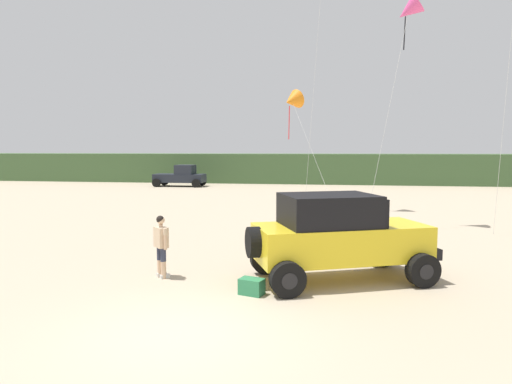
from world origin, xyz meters
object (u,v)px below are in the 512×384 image
(cooler_box, at_px, (252,287))
(kite_purple_stunt, at_px, (292,101))
(distant_pickup, at_px, (181,176))
(kite_black_sled, at_px, (409,10))
(jeep, at_px, (338,235))
(person_watching, at_px, (161,243))

(cooler_box, height_order, kite_purple_stunt, kite_purple_stunt)
(kite_purple_stunt, bearing_deg, distant_pickup, 129.26)
(kite_black_sled, bearing_deg, distant_pickup, 131.10)
(cooler_box, bearing_deg, jeep, 54.25)
(cooler_box, relative_size, kite_purple_stunt, 0.08)
(distant_pickup, bearing_deg, jeep, -64.29)
(kite_black_sled, bearing_deg, cooler_box, -115.44)
(cooler_box, height_order, distant_pickup, distant_pickup)
(person_watching, height_order, cooler_box, person_watching)
(person_watching, height_order, distant_pickup, distant_pickup)
(distant_pickup, bearing_deg, cooler_box, -68.74)
(jeep, height_order, kite_black_sled, kite_black_sled)
(jeep, relative_size, cooler_box, 8.93)
(jeep, relative_size, person_watching, 3.00)
(cooler_box, xyz_separation_m, distant_pickup, (-11.59, 29.80, 0.75))
(cooler_box, bearing_deg, kite_purple_stunt, 108.77)
(jeep, height_order, person_watching, jeep)
(kite_purple_stunt, relative_size, kite_black_sled, 0.68)
(distant_pickup, distance_m, kite_black_sled, 26.73)
(person_watching, bearing_deg, kite_black_sled, 51.46)
(kite_purple_stunt, xyz_separation_m, kite_black_sled, (5.44, -5.36, 3.19))
(distant_pickup, distance_m, kite_purple_stunt, 18.52)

